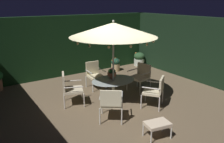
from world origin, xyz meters
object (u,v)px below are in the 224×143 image
(patio_chair_south, at_px, (70,87))
(potted_plant_right_far, at_px, (115,64))
(patio_chair_northeast, at_px, (156,89))
(potted_plant_left_far, at_px, (139,59))
(ottoman_footrest, at_px, (157,125))
(centerpiece_planter, at_px, (112,73))
(patio_umbrella, at_px, (113,30))
(patio_chair_southeast, at_px, (94,73))
(patio_dining_table, at_px, (113,85))
(patio_chair_east, at_px, (141,75))
(patio_chair_north, at_px, (111,102))

(patio_chair_south, bearing_deg, potted_plant_right_far, 34.90)
(patio_chair_northeast, height_order, potted_plant_left_far, patio_chair_northeast)
(patio_chair_south, relative_size, ottoman_footrest, 1.59)
(centerpiece_planter, relative_size, ottoman_footrest, 0.54)
(patio_chair_south, bearing_deg, patio_umbrella, -20.71)
(ottoman_footrest, relative_size, potted_plant_right_far, 1.08)
(patio_chair_southeast, height_order, potted_plant_left_far, patio_chair_southeast)
(patio_chair_southeast, xyz_separation_m, potted_plant_right_far, (1.89, 1.39, -0.24))
(patio_dining_table, bearing_deg, potted_plant_left_far, 39.67)
(patio_dining_table, xyz_separation_m, patio_umbrella, (0.00, 0.00, 1.76))
(patio_chair_east, relative_size, patio_chair_south, 0.94)
(patio_dining_table, xyz_separation_m, patio_chair_southeast, (0.08, 1.38, 0.01))
(patio_chair_northeast, distance_m, patio_chair_southeast, 2.59)
(patio_chair_south, relative_size, potted_plant_left_far, 1.55)
(patio_chair_east, bearing_deg, centerpiece_planter, -175.84)
(patio_umbrella, relative_size, ottoman_footrest, 4.17)
(ottoman_footrest, distance_m, potted_plant_right_far, 5.65)
(patio_chair_northeast, xyz_separation_m, potted_plant_left_far, (2.68, 4.01, -0.23))
(patio_chair_east, height_order, potted_plant_right_far, patio_chair_east)
(centerpiece_planter, bearing_deg, potted_plant_left_far, 38.56)
(patio_chair_north, relative_size, patio_chair_northeast, 1.01)
(patio_chair_east, xyz_separation_m, patio_chair_south, (-2.65, 0.25, 0.01))
(patio_dining_table, height_order, patio_chair_southeast, patio_chair_southeast)
(patio_chair_southeast, bearing_deg, ottoman_footrest, -96.27)
(patio_chair_east, bearing_deg, patio_chair_south, 174.64)
(patio_chair_east, bearing_deg, potted_plant_left_far, 51.15)
(patio_chair_northeast, bearing_deg, potted_plant_right_far, 73.40)
(patio_chair_northeast, relative_size, potted_plant_right_far, 1.61)
(patio_umbrella, relative_size, patio_chair_southeast, 2.76)
(patio_chair_north, relative_size, ottoman_footrest, 1.49)
(potted_plant_left_far, bearing_deg, potted_plant_right_far, -175.27)
(patio_umbrella, bearing_deg, potted_plant_left_far, 39.67)
(patio_chair_southeast, relative_size, patio_chair_south, 0.95)
(patio_umbrella, xyz_separation_m, patio_chair_northeast, (0.81, -1.11, -1.74))
(potted_plant_left_far, bearing_deg, patio_chair_north, -136.99)
(centerpiece_planter, distance_m, patio_chair_east, 1.36)
(centerpiece_planter, distance_m, potted_plant_right_far, 3.31)
(patio_chair_northeast, bearing_deg, patio_dining_table, 126.33)
(patio_chair_east, bearing_deg, patio_chair_northeast, -111.87)
(patio_chair_south, xyz_separation_m, ottoman_footrest, (0.97, -2.88, -0.24))
(patio_chair_south, xyz_separation_m, potted_plant_left_far, (4.79, 2.41, -0.25))
(patio_chair_south, distance_m, ottoman_footrest, 3.05)
(patio_umbrella, distance_m, centerpiece_planter, 1.41)
(patio_umbrella, bearing_deg, patio_chair_south, 159.29)
(ottoman_footrest, bearing_deg, centerpiece_planter, 81.54)
(potted_plant_left_far, bearing_deg, centerpiece_planter, -141.44)
(patio_chair_south, distance_m, potted_plant_left_far, 5.37)
(patio_chair_southeast, xyz_separation_m, ottoman_footrest, (-0.41, -3.77, -0.21))
(patio_dining_table, xyz_separation_m, patio_chair_north, (-0.81, -1.12, 0.03))
(patio_umbrella, height_order, patio_chair_east, patio_umbrella)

